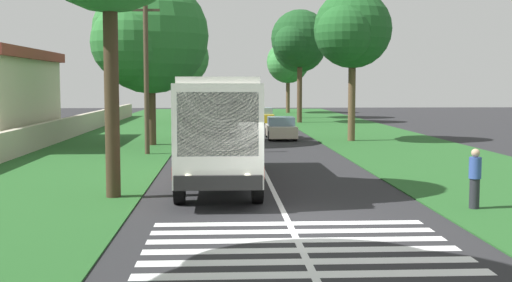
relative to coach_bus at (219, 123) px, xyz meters
The scene contains 20 objects.
ground 7.08m from the coach_bus, 164.52° to the right, with size 160.00×160.00×0.00m, color #262628.
grass_verge_left 10.85m from the coach_bus, 36.98° to the left, with size 120.00×8.00×0.04m, color #235623.
grass_verge_right 13.30m from the coach_bus, 49.64° to the right, with size 120.00×8.00×0.04m, color #235623.
centre_line 8.95m from the coach_bus, 11.96° to the right, with size 110.00×0.16×0.01m, color silver.
coach_bus is the anchor object (origin of this frame).
zebra_crossing 9.52m from the coach_bus, 168.81° to the right, with size 4.95×6.80×0.01m.
trailing_car_0 19.14m from the coach_bus, 11.71° to the right, with size 4.30×1.78×1.43m.
trailing_car_1 27.90m from the coach_bus, ahead, with size 4.30×1.78×1.43m.
trailing_car_2 35.08m from the coach_bus, ahead, with size 4.30×1.78×1.43m.
trailing_car_3 43.59m from the coach_bus, ahead, with size 4.30×1.78×1.43m.
trailing_minibus_0 53.50m from the coach_bus, ahead, with size 6.00×2.14×2.53m.
roadside_tree_left_0 15.70m from the coach_bus, 15.59° to the left, with size 7.52×6.57×9.49m.
roadside_tree_left_2 37.18m from the coach_bus, ahead, with size 5.95×5.02×8.33m.
roadside_tree_right_0 56.55m from the coach_bus, ahead, with size 6.34×5.10×8.64m.
roadside_tree_right_1 37.13m from the coach_bus, 10.96° to the right, with size 6.15×5.17×10.10m.
roadside_tree_right_2 19.06m from the coach_bus, 25.22° to the right, with size 5.89×4.79×9.16m.
roadside_tree_right_3 45.00m from the coach_bus, 10.19° to the right, with size 6.07×5.44×10.08m.
utility_pole 10.53m from the coach_bus, 20.44° to the left, with size 0.24×1.40×7.69m.
roadside_wall 16.74m from the coach_bus, 35.98° to the left, with size 70.00×0.40×1.32m, color #B2A893.
pedestrian 9.01m from the coach_bus, 126.43° to the right, with size 0.34×0.34×1.69m.
Camera 1 is at (-16.78, 1.69, 3.54)m, focal length 46.33 mm.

